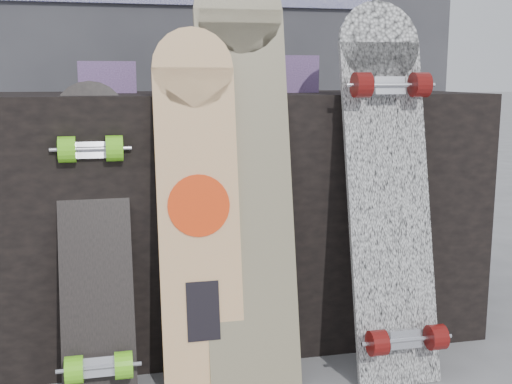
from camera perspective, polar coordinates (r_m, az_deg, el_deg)
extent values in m
cube|color=black|center=(2.15, -2.45, -1.93)|extent=(1.60, 0.60, 0.80)
cube|color=#37363C|center=(2.95, -5.71, 15.01)|extent=(2.40, 0.20, 2.20)
cube|color=#463164|center=(2.17, -13.08, 9.91)|extent=(0.18, 0.12, 0.10)
cube|color=#463164|center=(2.19, 3.27, 10.42)|extent=(0.14, 0.14, 0.12)
cube|color=#D1B78C|center=(2.25, 1.66, 9.66)|extent=(0.22, 0.10, 0.06)
cube|color=#CFB78B|center=(1.75, -5.04, -3.55)|extent=(0.22, 0.18, 0.88)
cylinder|color=#CFB78B|center=(1.78, -5.65, 10.92)|extent=(0.22, 0.06, 0.22)
cylinder|color=#F93C0F|center=(1.74, -5.10, -1.22)|extent=(0.17, 0.03, 0.17)
cube|color=black|center=(1.76, -4.71, -10.51)|extent=(0.09, 0.03, 0.16)
cube|color=beige|center=(1.78, -0.77, -0.58)|extent=(0.26, 0.25, 1.04)
cylinder|color=beige|center=(1.87, -1.60, 15.88)|extent=(0.26, 0.07, 0.25)
cube|color=white|center=(1.86, 11.77, -1.74)|extent=(0.24, 0.24, 0.95)
cylinder|color=white|center=(1.92, 10.87, 12.90)|extent=(0.24, 0.07, 0.24)
cube|color=silver|center=(1.85, 13.00, -12.59)|extent=(0.09, 0.04, 0.06)
cylinder|color=#5F0F0D|center=(1.80, 10.74, -13.05)|extent=(0.05, 0.07, 0.07)
cylinder|color=#5F0F0D|center=(1.87, 15.72, -12.31)|extent=(0.05, 0.07, 0.07)
cube|color=silver|center=(1.86, 11.66, 9.18)|extent=(0.09, 0.04, 0.06)
cylinder|color=#5F0F0D|center=(1.80, 9.39, 9.37)|extent=(0.05, 0.07, 0.07)
cylinder|color=#5F0F0D|center=(1.88, 14.36, 9.22)|extent=(0.05, 0.07, 0.07)
cube|color=black|center=(1.79, -14.07, -5.61)|extent=(0.19, 0.27, 0.75)
cylinder|color=black|center=(1.85, -14.52, 6.66)|extent=(0.19, 0.08, 0.19)
cube|color=silver|center=(1.75, -13.76, -14.83)|extent=(0.09, 0.04, 0.06)
cylinder|color=#6DDB1E|center=(1.74, -15.86, -14.97)|extent=(0.04, 0.07, 0.07)
cylinder|color=#6DDB1E|center=(1.73, -11.68, -14.83)|extent=(0.05, 0.07, 0.07)
cube|color=silver|center=(1.78, -14.44, 3.60)|extent=(0.09, 0.04, 0.06)
cylinder|color=#6DDB1E|center=(1.77, -16.45, 3.65)|extent=(0.04, 0.07, 0.07)
cylinder|color=#6DDB1E|center=(1.76, -12.47, 3.82)|extent=(0.05, 0.07, 0.07)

